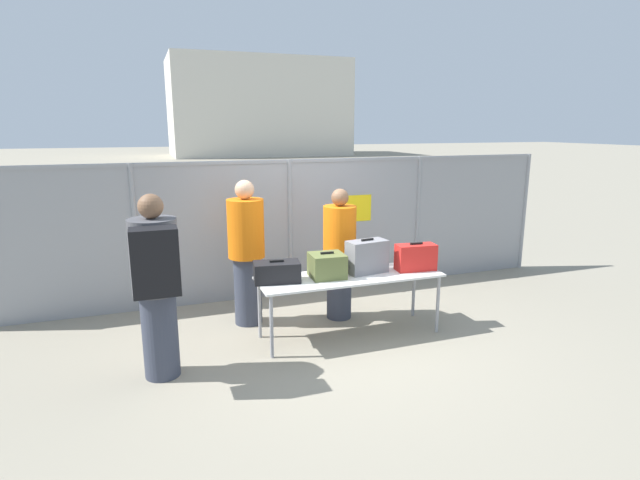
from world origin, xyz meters
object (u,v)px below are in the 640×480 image
at_px(suitcase_olive, 327,266).
at_px(security_worker_far, 247,251).
at_px(inspection_table, 350,280).
at_px(suitcase_red, 416,257).
at_px(suitcase_grey, 367,257).
at_px(security_worker_near, 339,253).
at_px(utility_trailer, 317,232).
at_px(suitcase_black, 277,272).
at_px(traveler_hooded, 156,281).

height_order(suitcase_olive, security_worker_far, security_worker_far).
bearing_deg(inspection_table, suitcase_red, -3.07).
distance_m(suitcase_grey, security_worker_near, 0.53).
height_order(security_worker_near, utility_trailer, security_worker_near).
distance_m(suitcase_black, security_worker_far, 0.75).
bearing_deg(suitcase_red, suitcase_olive, 175.67).
height_order(inspection_table, suitcase_red, suitcase_red).
height_order(traveler_hooded, security_worker_far, traveler_hooded).
bearing_deg(suitcase_red, security_worker_far, 156.41).
bearing_deg(inspection_table, security_worker_far, 143.50).
height_order(suitcase_black, suitcase_olive, suitcase_olive).
bearing_deg(suitcase_red, security_worker_near, 140.62).
relative_size(inspection_table, traveler_hooded, 1.19).
distance_m(suitcase_grey, traveler_hooded, 2.43).
distance_m(inspection_table, utility_trailer, 4.30).
bearing_deg(traveler_hooded, suitcase_red, 13.16).
distance_m(suitcase_black, suitcase_red, 1.71).
relative_size(suitcase_olive, security_worker_near, 0.24).
bearing_deg(security_worker_far, inspection_table, 128.22).
height_order(suitcase_red, utility_trailer, suitcase_red).
bearing_deg(traveler_hooded, inspection_table, 16.59).
height_order(suitcase_red, security_worker_far, security_worker_far).
bearing_deg(security_worker_near, security_worker_far, -2.47).
height_order(suitcase_red, security_worker_near, security_worker_near).
bearing_deg(suitcase_black, utility_trailer, 65.03).
bearing_deg(utility_trailer, suitcase_grey, -101.08).
bearing_deg(suitcase_black, suitcase_grey, -0.52).
distance_m(suitcase_black, traveler_hooded, 1.37).
distance_m(inspection_table, traveler_hooded, 2.21).
bearing_deg(suitcase_olive, utility_trailer, 72.29).
bearing_deg(suitcase_olive, security_worker_near, 55.33).
relative_size(suitcase_grey, suitcase_red, 1.02).
xyz_separation_m(suitcase_olive, utility_trailer, (1.32, 4.12, -0.52)).
relative_size(suitcase_black, traveler_hooded, 0.30).
bearing_deg(inspection_table, utility_trailer, 75.96).
distance_m(suitcase_black, security_worker_near, 1.08).
bearing_deg(security_worker_near, utility_trailer, -96.68).
height_order(traveler_hooded, security_worker_near, traveler_hooded).
bearing_deg(suitcase_black, suitcase_red, -3.79).
height_order(suitcase_olive, utility_trailer, suitcase_olive).
bearing_deg(security_worker_near, suitcase_grey, 114.08).
distance_m(suitcase_red, traveler_hooded, 3.01).
bearing_deg(inspection_table, security_worker_near, 80.91).
distance_m(suitcase_grey, suitcase_red, 0.61).
xyz_separation_m(suitcase_black, traveler_hooded, (-1.29, -0.42, 0.16)).
bearing_deg(utility_trailer, inspection_table, -104.04).
bearing_deg(inspection_table, suitcase_grey, 13.71).
relative_size(traveler_hooded, security_worker_far, 1.01).
xyz_separation_m(suitcase_grey, traveler_hooded, (-2.39, -0.41, 0.08)).
xyz_separation_m(suitcase_red, utility_trailer, (0.20, 4.20, -0.54)).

